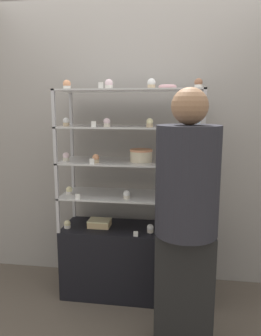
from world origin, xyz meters
The scene contains 34 objects.
ground_plane centered at (0.00, 0.00, 0.00)m, with size 20.00×20.00×0.00m, color brown.
back_wall centered at (0.00, 0.36, 1.30)m, with size 8.00×0.05×2.60m.
display_base centered at (0.00, 0.00, 0.30)m, with size 1.13×0.42×0.59m.
display_riser_lower centered at (0.00, 0.00, 0.85)m, with size 1.13×0.42×0.28m.
display_riser_middle centered at (0.00, 0.00, 1.13)m, with size 1.13×0.42×0.28m.
display_riser_upper centered at (0.00, 0.00, 1.42)m, with size 1.13×0.42×0.28m.
display_riser_top centered at (0.00, 0.00, 1.70)m, with size 1.13×0.42×0.28m.
layer_cake_centerpiece centered at (0.09, -0.01, 1.20)m, with size 0.18×0.18×0.10m.
sheet_cake_frosted centered at (-0.26, -0.02, 0.62)m, with size 0.18×0.14×0.06m.
cupcake_0 centered at (-0.52, -0.09, 0.63)m, with size 0.05×0.05×0.07m.
cupcake_1 centered at (0.17, -0.08, 0.63)m, with size 0.05×0.05×0.07m.
cupcake_2 centered at (0.49, -0.09, 0.63)m, with size 0.05×0.05×0.07m.
price_tag_0 centered at (0.07, -0.19, 0.61)m, with size 0.04×0.00×0.04m.
cupcake_3 centered at (-0.50, -0.06, 0.91)m, with size 0.05×0.05×0.07m.
cupcake_4 centered at (-0.01, -0.12, 0.91)m, with size 0.05×0.05×0.07m.
cupcake_5 centered at (0.50, -0.12, 0.91)m, with size 0.05×0.05×0.07m.
price_tag_1 centered at (-0.39, -0.19, 0.90)m, with size 0.04×0.00×0.04m.
cupcake_6 centered at (-0.52, -0.06, 1.19)m, with size 0.05×0.05×0.07m.
cupcake_7 centered at (-0.26, -0.11, 1.19)m, with size 0.05×0.05×0.07m.
cupcake_8 centered at (0.27, -0.05, 1.19)m, with size 0.05×0.05×0.07m.
cupcake_9 centered at (0.52, -0.10, 1.19)m, with size 0.05×0.05×0.07m.
price_tag_2 centered at (-0.27, -0.19, 1.18)m, with size 0.04×0.00×0.04m.
cupcake_10 centered at (-0.51, -0.05, 1.47)m, with size 0.05×0.05×0.07m.
cupcake_11 centered at (-0.17, -0.11, 1.47)m, with size 0.05×0.05×0.07m.
cupcake_12 centered at (0.16, -0.09, 1.47)m, with size 0.05×0.05×0.07m.
cupcake_13 centered at (0.51, -0.08, 1.47)m, with size 0.05×0.05×0.07m.
price_tag_3 centered at (-0.25, -0.19, 1.46)m, with size 0.04×0.00×0.04m.
cupcake_14 centered at (-0.49, -0.06, 1.75)m, with size 0.06×0.06×0.08m.
cupcake_15 centered at (-0.15, -0.08, 1.75)m, with size 0.06×0.06×0.08m.
cupcake_16 centered at (0.17, -0.09, 1.75)m, with size 0.06×0.06×0.08m.
cupcake_17 centered at (0.51, -0.05, 1.75)m, with size 0.06×0.06×0.08m.
price_tag_4 centered at (-0.19, -0.19, 1.74)m, with size 0.04×0.00×0.04m.
donut_glazed centered at (0.29, -0.03, 1.73)m, with size 0.14×0.14×0.03m.
customer_figure centered at (0.44, -0.56, 0.91)m, with size 0.40×0.40×1.70m.
Camera 1 is at (0.39, -2.57, 1.58)m, focal length 35.00 mm.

